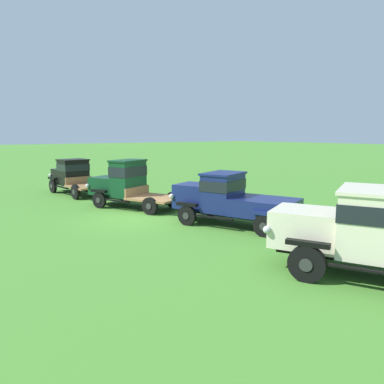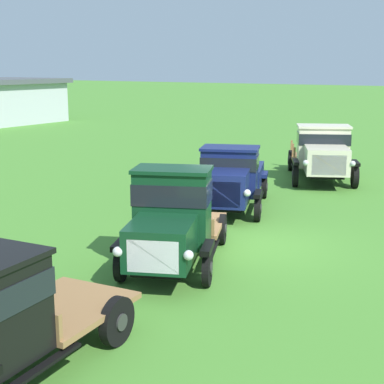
{
  "view_description": "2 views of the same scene",
  "coord_description": "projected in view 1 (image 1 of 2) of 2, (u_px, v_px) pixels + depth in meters",
  "views": [
    {
      "loc": [
        13.79,
        -7.34,
        3.54
      ],
      "look_at": [
        0.69,
        2.21,
        1.0
      ],
      "focal_mm": 35.0,
      "sensor_mm": 36.0,
      "label": 1
    },
    {
      "loc": [
        -13.0,
        -6.5,
        4.52
      ],
      "look_at": [
        0.69,
        2.21,
        1.0
      ],
      "focal_mm": 55.0,
      "sensor_mm": 36.0,
      "label": 2
    }
  ],
  "objects": [
    {
      "name": "vintage_truck_foreground_near",
      "position": [
        73.0,
        175.0,
        22.28
      ],
      "size": [
        4.93,
        2.26,
        2.04
      ],
      "color": "black",
      "rests_on": "ground"
    },
    {
      "name": "vintage_truck_far_side",
      "position": [
        357.0,
        229.0,
        9.35
      ],
      "size": [
        5.87,
        4.22,
        2.22
      ],
      "color": "black",
      "rests_on": "ground"
    },
    {
      "name": "vintage_truck_second_in_line",
      "position": [
        125.0,
        183.0,
        18.14
      ],
      "size": [
        5.15,
        3.51,
        2.3
      ],
      "color": "black",
      "rests_on": "ground"
    },
    {
      "name": "vintage_truck_midrow_center",
      "position": [
        230.0,
        199.0,
        14.52
      ],
      "size": [
        5.22,
        3.47,
        2.04
      ],
      "color": "black",
      "rests_on": "ground"
    },
    {
      "name": "ground_plane",
      "position": [
        140.0,
        218.0,
        15.83
      ],
      "size": [
        240.0,
        240.0,
        0.0
      ],
      "primitive_type": "plane",
      "color": "#47842D"
    }
  ]
}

